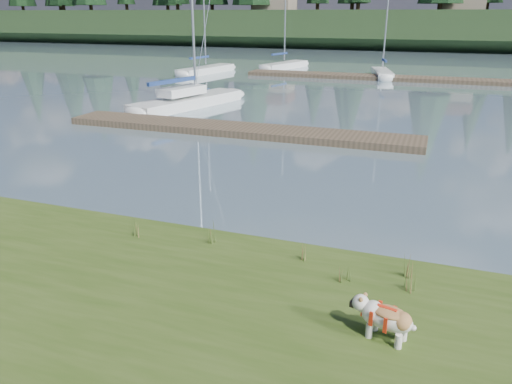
% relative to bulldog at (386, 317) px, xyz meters
% --- Properties ---
extents(ground, '(200.00, 200.00, 0.00)m').
position_rel_bulldog_xyz_m(ground, '(-3.82, 34.28, -0.72)').
color(ground, gray).
rests_on(ground, ground).
extents(bank, '(60.00, 9.00, 0.35)m').
position_rel_bulldog_xyz_m(bank, '(-3.82, -1.72, -0.55)').
color(bank, '#3A4F1B').
rests_on(bank, ground).
extents(ridge, '(200.00, 20.00, 5.00)m').
position_rel_bulldog_xyz_m(ridge, '(-3.82, 77.28, 1.78)').
color(ridge, black).
rests_on(ridge, ground).
extents(bulldog, '(1.01, 0.56, 0.60)m').
position_rel_bulldog_xyz_m(bulldog, '(0.00, 0.00, 0.00)').
color(bulldog, silver).
rests_on(bulldog, bank).
extents(sailboat_main, '(3.97, 8.69, 12.35)m').
position_rel_bulldog_xyz_m(sailboat_main, '(-12.55, 18.81, -0.30)').
color(sailboat_main, white).
rests_on(sailboat_main, ground).
extents(dock_near, '(16.00, 2.00, 0.30)m').
position_rel_bulldog_xyz_m(dock_near, '(-7.82, 13.28, -0.57)').
color(dock_near, '#4C3D2C').
rests_on(dock_near, ground).
extents(dock_far, '(26.00, 2.20, 0.30)m').
position_rel_bulldog_xyz_m(dock_far, '(-1.82, 34.28, -0.57)').
color(dock_far, '#4C3D2C').
rests_on(dock_far, ground).
extents(sailboat_bg_0, '(2.83, 7.65, 10.94)m').
position_rel_bulldog_xyz_m(sailboat_bg_0, '(-18.63, 33.95, -0.40)').
color(sailboat_bg_0, white).
rests_on(sailboat_bg_0, ground).
extents(sailboat_bg_1, '(3.26, 7.14, 10.60)m').
position_rel_bulldog_xyz_m(sailboat_bg_1, '(-13.32, 39.85, -0.39)').
color(sailboat_bg_1, white).
rests_on(sailboat_bg_1, ground).
extents(sailboat_bg_2, '(2.56, 6.14, 9.28)m').
position_rel_bulldog_xyz_m(sailboat_bg_2, '(-4.25, 36.28, -0.39)').
color(sailboat_bg_2, white).
rests_on(sailboat_bg_2, ground).
extents(weed_0, '(0.17, 0.14, 0.58)m').
position_rel_bulldog_xyz_m(weed_0, '(-3.87, 2.13, -0.13)').
color(weed_0, '#475B23').
rests_on(weed_0, bank).
extents(weed_1, '(0.17, 0.14, 0.42)m').
position_rel_bulldog_xyz_m(weed_1, '(-1.77, 2.04, -0.20)').
color(weed_1, '#475B23').
rests_on(weed_1, bank).
extents(weed_2, '(0.17, 0.14, 0.53)m').
position_rel_bulldog_xyz_m(weed_2, '(0.20, 2.06, -0.15)').
color(weed_2, '#475B23').
rests_on(weed_2, bank).
extents(weed_3, '(0.17, 0.14, 0.48)m').
position_rel_bulldog_xyz_m(weed_3, '(-5.55, 1.85, -0.17)').
color(weed_3, '#475B23').
rests_on(weed_3, bank).
extents(weed_4, '(0.17, 0.14, 0.41)m').
position_rel_bulldog_xyz_m(weed_4, '(-0.88, 1.50, -0.20)').
color(weed_4, '#475B23').
rests_on(weed_4, bank).
extents(weed_5, '(0.17, 0.14, 0.52)m').
position_rel_bulldog_xyz_m(weed_5, '(0.28, 1.54, -0.15)').
color(weed_5, '#475B23').
rests_on(weed_5, bank).
extents(mud_lip, '(60.00, 0.50, 0.14)m').
position_rel_bulldog_xyz_m(mud_lip, '(-3.82, 2.68, -0.65)').
color(mud_lip, '#33281C').
rests_on(mud_lip, ground).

